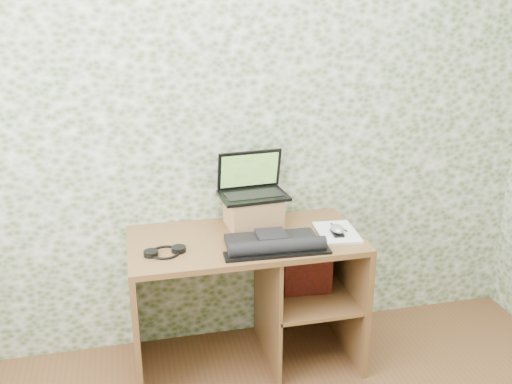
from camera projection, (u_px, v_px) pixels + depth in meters
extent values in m
plane|color=silver|center=(233.00, 121.00, 3.05)|extent=(3.50, 0.00, 3.50)
cube|color=brown|center=(245.00, 241.00, 2.95)|extent=(1.20, 0.60, 0.03)
cube|color=brown|center=(136.00, 317.00, 2.95)|extent=(0.03, 0.60, 0.72)
cube|color=brown|center=(347.00, 292.00, 3.20)|extent=(0.03, 0.60, 0.72)
cube|color=brown|center=(267.00, 301.00, 3.10)|extent=(0.02, 0.56, 0.72)
cube|color=brown|center=(308.00, 293.00, 3.15)|extent=(0.46, 0.56, 0.02)
cube|color=brown|center=(294.00, 272.00, 3.42)|extent=(0.48, 0.02, 0.72)
cube|color=#A47449|center=(253.00, 212.00, 3.07)|extent=(0.30, 0.25, 0.17)
cube|color=black|center=(253.00, 196.00, 3.04)|extent=(0.37, 0.27, 0.02)
cube|color=black|center=(254.00, 195.00, 3.03)|extent=(0.31, 0.16, 0.00)
cube|color=black|center=(249.00, 170.00, 3.09)|extent=(0.36, 0.09, 0.22)
cube|color=#315418|center=(250.00, 170.00, 3.08)|extent=(0.32, 0.07, 0.19)
cube|color=black|center=(271.00, 240.00, 2.88)|extent=(0.47, 0.19, 0.04)
cube|color=black|center=(271.00, 238.00, 2.87)|extent=(0.15, 0.15, 0.06)
cylinder|color=black|center=(277.00, 247.00, 2.76)|extent=(0.48, 0.09, 0.07)
cube|color=black|center=(278.00, 253.00, 2.77)|extent=(0.53, 0.12, 0.01)
torus|color=black|center=(165.00, 252.00, 2.77)|extent=(0.17, 0.17, 0.01)
cylinder|color=black|center=(151.00, 253.00, 2.75)|extent=(0.07, 0.07, 0.03)
cylinder|color=black|center=(179.00, 249.00, 2.79)|extent=(0.07, 0.07, 0.03)
cube|color=silver|center=(337.00, 232.00, 3.00)|extent=(0.22, 0.30, 0.01)
ellipsoid|color=#B3B3B6|center=(337.00, 231.00, 2.96)|extent=(0.07, 0.11, 0.04)
cylinder|color=black|center=(339.00, 227.00, 3.04)|extent=(0.05, 0.12, 0.01)
cube|color=maroon|center=(307.00, 266.00, 3.09)|extent=(0.27, 0.10, 0.32)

